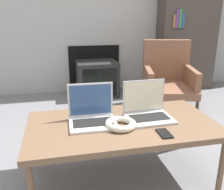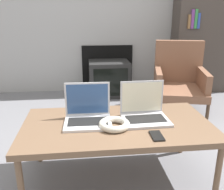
{
  "view_description": "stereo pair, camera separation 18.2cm",
  "coord_description": "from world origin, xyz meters",
  "px_view_note": "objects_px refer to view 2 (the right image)",
  "views": [
    {
      "loc": [
        -0.37,
        -1.28,
        1.07
      ],
      "look_at": [
        0.0,
        0.41,
        0.5
      ],
      "focal_mm": 40.0,
      "sensor_mm": 36.0,
      "label": 1
    },
    {
      "loc": [
        -0.19,
        -1.31,
        1.07
      ],
      "look_at": [
        0.0,
        0.41,
        0.5
      ],
      "focal_mm": 40.0,
      "sensor_mm": 36.0,
      "label": 2
    }
  ],
  "objects_px": {
    "laptop_right": "(144,111)",
    "headphones": "(114,124)",
    "armchair": "(179,77)",
    "tv": "(109,78)",
    "laptop_left": "(88,114)",
    "phone": "(157,136)"
  },
  "relations": [
    {
      "from": "laptop_right",
      "to": "headphones",
      "type": "xyz_separation_m",
      "value": [
        -0.21,
        -0.11,
        -0.03
      ]
    },
    {
      "from": "headphones",
      "to": "armchair",
      "type": "distance_m",
      "value": 1.58
    },
    {
      "from": "headphones",
      "to": "armchair",
      "type": "xyz_separation_m",
      "value": [
        0.9,
        1.3,
        -0.06
      ]
    },
    {
      "from": "laptop_right",
      "to": "tv",
      "type": "height_order",
      "value": "laptop_right"
    },
    {
      "from": "laptop_left",
      "to": "tv",
      "type": "relative_size",
      "value": 0.56
    },
    {
      "from": "armchair",
      "to": "laptop_left",
      "type": "bearing_deg",
      "value": -118.05
    },
    {
      "from": "laptop_right",
      "to": "armchair",
      "type": "distance_m",
      "value": 1.38
    },
    {
      "from": "laptop_right",
      "to": "tv",
      "type": "xyz_separation_m",
      "value": [
        -0.05,
        1.77,
        -0.23
      ]
    },
    {
      "from": "laptop_right",
      "to": "headphones",
      "type": "distance_m",
      "value": 0.24
    },
    {
      "from": "armchair",
      "to": "laptop_right",
      "type": "bearing_deg",
      "value": -106.59
    },
    {
      "from": "laptop_right",
      "to": "headphones",
      "type": "height_order",
      "value": "laptop_right"
    },
    {
      "from": "laptop_right",
      "to": "tv",
      "type": "distance_m",
      "value": 1.78
    },
    {
      "from": "laptop_right",
      "to": "tv",
      "type": "bearing_deg",
      "value": 90.08
    },
    {
      "from": "phone",
      "to": "tv",
      "type": "height_order",
      "value": "tv"
    },
    {
      "from": "laptop_left",
      "to": "phone",
      "type": "height_order",
      "value": "laptop_left"
    },
    {
      "from": "headphones",
      "to": "tv",
      "type": "relative_size",
      "value": 0.36
    },
    {
      "from": "phone",
      "to": "headphones",
      "type": "bearing_deg",
      "value": 147.34
    },
    {
      "from": "phone",
      "to": "laptop_right",
      "type": "bearing_deg",
      "value": 93.07
    },
    {
      "from": "laptop_left",
      "to": "laptop_right",
      "type": "relative_size",
      "value": 1.0
    },
    {
      "from": "laptop_right",
      "to": "phone",
      "type": "relative_size",
      "value": 2.47
    },
    {
      "from": "tv",
      "to": "armchair",
      "type": "height_order",
      "value": "armchair"
    },
    {
      "from": "tv",
      "to": "armchair",
      "type": "relative_size",
      "value": 0.69
    }
  ]
}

